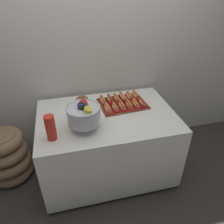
# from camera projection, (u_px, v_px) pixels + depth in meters

# --- Properties ---
(ground_plane) EXTENTS (10.00, 10.00, 0.00)m
(ground_plane) POSITION_uv_depth(u_px,v_px,m) (108.00, 168.00, 2.53)
(ground_plane) COLOR #38332D
(back_wall) EXTENTS (6.00, 0.10, 2.60)m
(back_wall) POSITION_uv_depth(u_px,v_px,m) (95.00, 43.00, 2.28)
(back_wall) COLOR silver
(back_wall) RESTS_ON ground_plane
(buffet_table) EXTENTS (1.34, 0.90, 0.75)m
(buffet_table) POSITION_uv_depth(u_px,v_px,m) (107.00, 142.00, 2.31)
(buffet_table) COLOR white
(buffet_table) RESTS_ON ground_plane
(floor_vase) EXTENTS (0.48, 0.48, 1.09)m
(floor_vase) POSITION_uv_depth(u_px,v_px,m) (7.00, 156.00, 2.31)
(floor_vase) COLOR #896B4C
(floor_vase) RESTS_ON ground_plane
(serving_tray) EXTENTS (0.51, 0.40, 0.01)m
(serving_tray) POSITION_uv_depth(u_px,v_px,m) (123.00, 104.00, 2.28)
(serving_tray) COLOR brown
(serving_tray) RESTS_ON buffet_table
(hot_dog_0) EXTENTS (0.08, 0.19, 0.06)m
(hot_dog_0) POSITION_uv_depth(u_px,v_px,m) (108.00, 108.00, 2.15)
(hot_dog_0) COLOR red
(hot_dog_0) RESTS_ON serving_tray
(hot_dog_1) EXTENTS (0.06, 0.15, 0.06)m
(hot_dog_1) POSITION_uv_depth(u_px,v_px,m) (115.00, 107.00, 2.17)
(hot_dog_1) COLOR #B21414
(hot_dog_1) RESTS_ON serving_tray
(hot_dog_2) EXTENTS (0.07, 0.17, 0.07)m
(hot_dog_2) POSITION_uv_depth(u_px,v_px,m) (122.00, 106.00, 2.19)
(hot_dog_2) COLOR red
(hot_dog_2) RESTS_ON serving_tray
(hot_dog_3) EXTENTS (0.07, 0.19, 0.06)m
(hot_dog_3) POSITION_uv_depth(u_px,v_px,m) (129.00, 105.00, 2.21)
(hot_dog_3) COLOR red
(hot_dog_3) RESTS_ON serving_tray
(hot_dog_4) EXTENTS (0.07, 0.17, 0.06)m
(hot_dog_4) POSITION_uv_depth(u_px,v_px,m) (136.00, 104.00, 2.23)
(hot_dog_4) COLOR red
(hot_dog_4) RESTS_ON serving_tray
(hot_dog_5) EXTENTS (0.06, 0.16, 0.06)m
(hot_dog_5) POSITION_uv_depth(u_px,v_px,m) (142.00, 103.00, 2.25)
(hot_dog_5) COLOR #B21414
(hot_dog_5) RESTS_ON serving_tray
(hot_dog_6) EXTENTS (0.07, 0.18, 0.06)m
(hot_dog_6) POSITION_uv_depth(u_px,v_px,m) (103.00, 100.00, 2.28)
(hot_dog_6) COLOR red
(hot_dog_6) RESTS_ON serving_tray
(hot_dog_7) EXTENTS (0.07, 0.16, 0.06)m
(hot_dog_7) POSITION_uv_depth(u_px,v_px,m) (110.00, 99.00, 2.30)
(hot_dog_7) COLOR red
(hot_dog_7) RESTS_ON serving_tray
(hot_dog_8) EXTENTS (0.07, 0.17, 0.06)m
(hot_dog_8) POSITION_uv_depth(u_px,v_px,m) (117.00, 98.00, 2.32)
(hot_dog_8) COLOR red
(hot_dog_8) RESTS_ON serving_tray
(hot_dog_9) EXTENTS (0.08, 0.19, 0.06)m
(hot_dog_9) POSITION_uv_depth(u_px,v_px,m) (123.00, 97.00, 2.34)
(hot_dog_9) COLOR #B21414
(hot_dog_9) RESTS_ON serving_tray
(hot_dog_10) EXTENTS (0.07, 0.17, 0.06)m
(hot_dog_10) POSITION_uv_depth(u_px,v_px,m) (130.00, 96.00, 2.36)
(hot_dog_10) COLOR red
(hot_dog_10) RESTS_ON serving_tray
(hot_dog_11) EXTENTS (0.08, 0.16, 0.06)m
(hot_dog_11) POSITION_uv_depth(u_px,v_px,m) (136.00, 95.00, 2.38)
(hot_dog_11) COLOR red
(hot_dog_11) RESTS_ON serving_tray
(punch_bowl) EXTENTS (0.29, 0.29, 0.27)m
(punch_bowl) POSITION_uv_depth(u_px,v_px,m) (84.00, 114.00, 1.85)
(punch_bowl) COLOR silver
(punch_bowl) RESTS_ON buffet_table
(cup_stack) EXTENTS (0.08, 0.08, 0.22)m
(cup_stack) POSITION_uv_depth(u_px,v_px,m) (51.00, 128.00, 1.75)
(cup_stack) COLOR red
(cup_stack) RESTS_ON buffet_table
(donut) EXTENTS (0.14, 0.14, 0.04)m
(donut) POSITION_uv_depth(u_px,v_px,m) (82.00, 99.00, 2.33)
(donut) COLOR brown
(donut) RESTS_ON buffet_table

